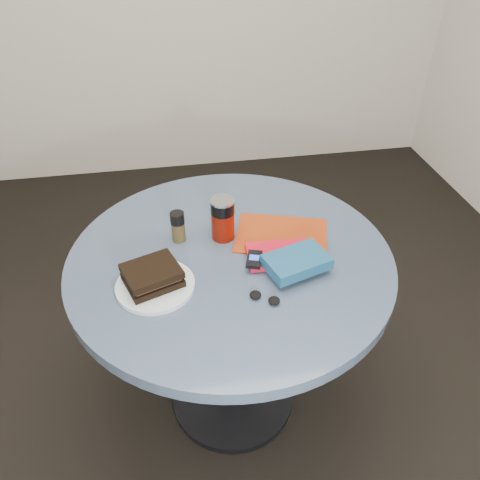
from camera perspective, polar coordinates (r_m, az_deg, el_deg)
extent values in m
plane|color=black|center=(2.00, -0.89, -18.61)|extent=(4.00, 4.00, 0.00)
cylinder|color=black|center=(1.99, -0.90, -18.37)|extent=(0.48, 0.48, 0.03)
cylinder|color=black|center=(1.71, -1.01, -11.65)|extent=(0.11, 0.11, 0.68)
cylinder|color=#37465C|center=(1.45, -1.16, -2.31)|extent=(1.00, 1.00, 0.04)
cylinder|color=silver|center=(1.34, -10.27, -5.50)|extent=(0.29, 0.29, 0.01)
cube|color=black|center=(1.34, -10.58, -4.77)|extent=(0.18, 0.17, 0.02)
cube|color=#392115|center=(1.33, -10.66, -4.26)|extent=(0.16, 0.15, 0.01)
cube|color=black|center=(1.32, -10.74, -3.74)|extent=(0.18, 0.17, 0.02)
cylinder|color=#701105|center=(1.48, -2.09, 1.85)|extent=(0.08, 0.08, 0.10)
cylinder|color=black|center=(1.45, -2.15, 4.02)|extent=(0.08, 0.08, 0.04)
cylinder|color=silver|center=(1.43, -2.17, 4.78)|extent=(0.08, 0.08, 0.01)
cylinder|color=#40351B|center=(1.49, -7.51, 1.05)|extent=(0.04, 0.04, 0.07)
cylinder|color=black|center=(1.46, -7.67, 2.67)|extent=(0.05, 0.05, 0.04)
cube|color=#8F2E0D|center=(1.52, 5.06, 0.57)|extent=(0.34, 0.30, 0.01)
cube|color=red|center=(1.42, 4.72, -1.81)|extent=(0.19, 0.13, 0.02)
cube|color=navy|center=(1.36, 6.93, -2.66)|extent=(0.21, 0.16, 0.03)
cube|color=black|center=(1.38, 1.75, -2.38)|extent=(0.06, 0.08, 0.01)
cube|color=blue|center=(1.38, 1.75, -2.16)|extent=(0.03, 0.03, 0.00)
ellipsoid|color=black|center=(1.29, 1.89, -6.71)|extent=(0.05, 0.05, 0.02)
ellipsoid|color=black|center=(1.28, 4.18, -7.40)|extent=(0.05, 0.05, 0.02)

